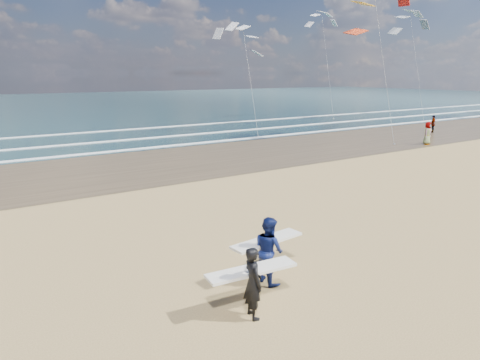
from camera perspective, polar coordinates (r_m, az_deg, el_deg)
wet_sand_strip at (r=36.37m, az=13.02°, el=5.17°), size 220.00×12.00×0.01m
ocean at (r=83.31m, az=-14.90°, el=9.88°), size 220.00×100.00×0.02m
foam_breakers at (r=43.93m, az=3.54°, el=7.04°), size 220.00×11.70×0.05m
surfer_near at (r=9.87m, az=1.71°, el=-13.27°), size 2.24×1.04×1.69m
surfer_far at (r=11.39m, az=3.84°, el=-9.18°), size 2.24×1.17×1.80m
beachgoer_0 at (r=36.32m, az=23.72°, el=5.73°), size 0.97×0.76×1.76m
beachgoer_1 at (r=44.15m, az=24.34°, el=6.83°), size 0.94×0.92×1.59m
kite_0 at (r=37.39m, az=18.18°, el=17.53°), size 7.50×4.92×13.43m
kite_1 at (r=39.40m, az=1.20°, el=14.40°), size 5.32×4.69×10.47m
kite_2 at (r=55.75m, az=22.29°, el=15.56°), size 6.57×4.82×13.72m
kite_5 at (r=55.22m, az=11.48°, el=15.62°), size 4.92×4.64×13.71m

